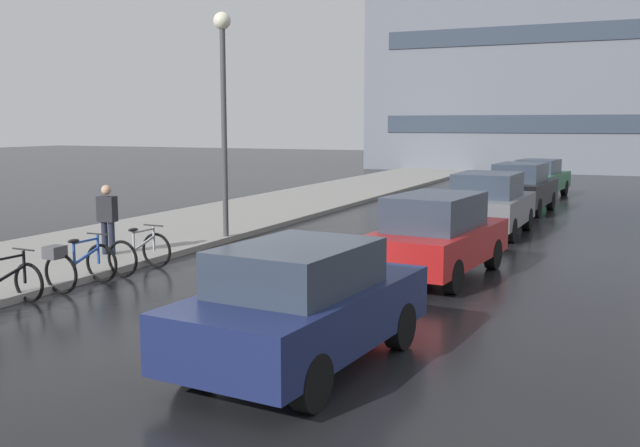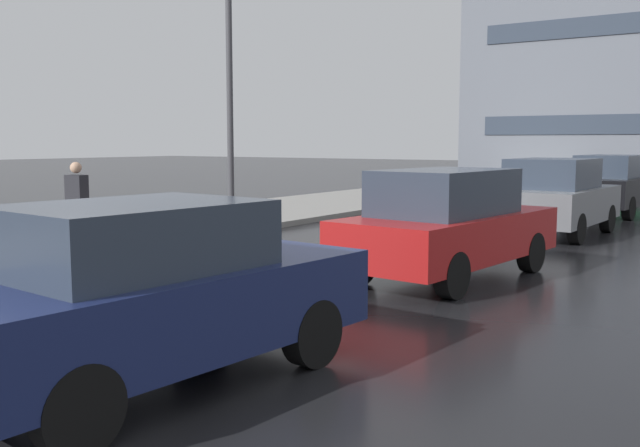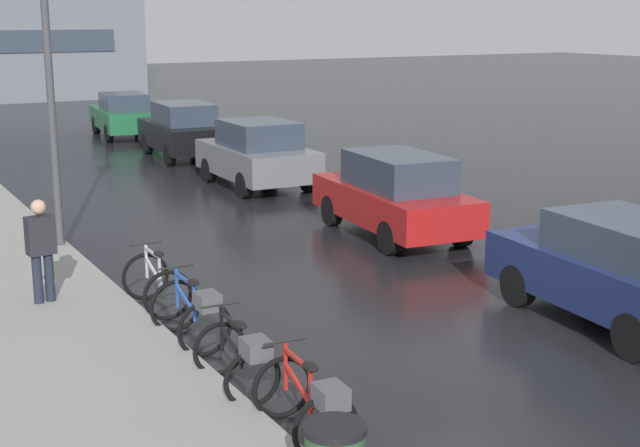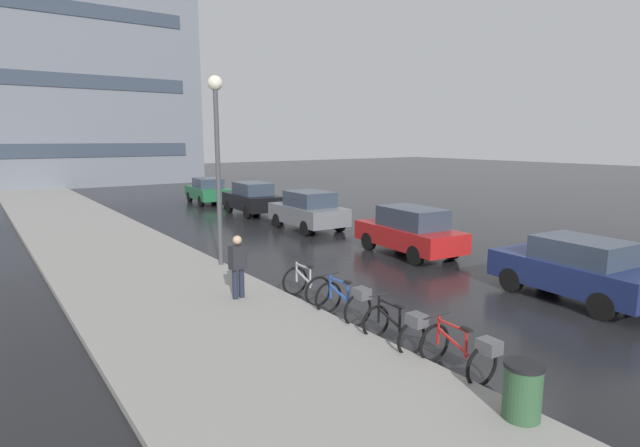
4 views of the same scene
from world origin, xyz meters
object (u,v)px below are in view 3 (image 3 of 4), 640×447
(pedestrian, at_px, (41,249))
(bicycle_third, at_px, (193,312))
(car_red, at_px, (395,195))
(streetlamp, at_px, (46,34))
(bicycle_nearest, at_px, (309,402))
(car_navy, at_px, (620,270))
(car_green, at_px, (124,115))
(bicycle_farthest, at_px, (156,283))
(car_grey, at_px, (257,154))
(car_black, at_px, (183,130))
(bicycle_second, at_px, (240,357))

(pedestrian, bearing_deg, bicycle_third, -61.01)
(car_red, height_order, streetlamp, streetlamp)
(bicycle_nearest, height_order, car_navy, car_navy)
(car_green, height_order, pedestrian, pedestrian)
(bicycle_farthest, distance_m, car_navy, 6.73)
(car_navy, xyz_separation_m, streetlamp, (-5.96, 7.91, 3.18))
(car_red, distance_m, car_grey, 6.04)
(streetlamp, bearing_deg, car_navy, -53.00)
(bicycle_farthest, xyz_separation_m, streetlamp, (-0.44, 4.08, 3.58))
(bicycle_farthest, height_order, pedestrian, pedestrian)
(bicycle_nearest, bearing_deg, pedestrian, 103.70)
(pedestrian, bearing_deg, car_grey, 46.26)
(bicycle_farthest, distance_m, car_red, 6.06)
(bicycle_third, xyz_separation_m, car_grey, (5.63, 9.82, 0.36))
(car_green, bearing_deg, car_navy, -89.98)
(pedestrian, bearing_deg, car_red, 10.23)
(car_navy, height_order, streetlamp, streetlamp)
(bicycle_third, bearing_deg, car_red, 33.28)
(bicycle_third, distance_m, car_black, 16.31)
(bicycle_second, bearing_deg, streetlamp, 91.86)
(bicycle_farthest, distance_m, pedestrian, 1.75)
(bicycle_second, bearing_deg, car_black, 71.13)
(car_green, bearing_deg, bicycle_farthest, -105.99)
(bicycle_nearest, distance_m, bicycle_farthest, 4.91)
(bicycle_third, height_order, car_navy, car_navy)
(bicycle_nearest, bearing_deg, bicycle_farthest, 88.96)
(bicycle_nearest, distance_m, car_navy, 5.72)
(bicycle_second, relative_size, bicycle_farthest, 1.20)
(bicycle_third, xyz_separation_m, pedestrian, (-1.38, 2.50, 0.46))
(car_grey, xyz_separation_m, car_black, (0.08, 5.45, 0.00))
(car_navy, distance_m, car_red, 5.90)
(bicycle_nearest, bearing_deg, streetlamp, 92.25)
(bicycle_farthest, xyz_separation_m, car_red, (5.68, 2.06, 0.43))
(car_black, bearing_deg, car_grey, -90.79)
(car_red, height_order, car_grey, car_grey)
(bicycle_farthest, height_order, car_black, car_black)
(bicycle_second, xyz_separation_m, car_navy, (5.72, -0.37, 0.33))
(bicycle_second, xyz_separation_m, car_green, (5.71, 22.70, 0.31))
(bicycle_third, bearing_deg, bicycle_second, -93.55)
(bicycle_second, relative_size, car_black, 0.33)
(car_black, height_order, car_green, car_black)
(bicycle_third, bearing_deg, streetlamp, 93.47)
(car_navy, distance_m, pedestrian, 8.37)
(car_green, xyz_separation_m, streetlamp, (-5.96, -15.16, 3.20))
(car_green, bearing_deg, car_black, -88.99)
(bicycle_second, bearing_deg, car_grey, 63.60)
(pedestrian, xyz_separation_m, streetlamp, (1.03, 3.31, 3.03))
(car_grey, bearing_deg, bicycle_second, -116.40)
(car_red, distance_m, car_black, 11.49)
(car_black, bearing_deg, bicycle_second, -108.87)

